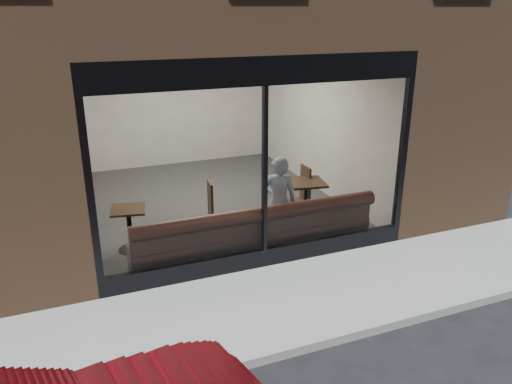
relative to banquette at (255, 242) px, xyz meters
name	(u,v)px	position (x,y,z in m)	size (l,w,h in m)	color
ground	(329,341)	(0.00, -2.45, -0.23)	(120.00, 120.00, 0.00)	black
sidewalk_near	(293,299)	(0.00, -1.45, -0.22)	(40.00, 2.00, 0.01)	gray
kerb_near	(332,340)	(0.00, -2.50, -0.17)	(40.00, 0.10, 0.12)	gray
host_building_pier_left	(7,113)	(-3.75, 5.55, 1.38)	(2.50, 12.00, 3.20)	brown
host_building_pier_right	(306,94)	(3.75, 5.55, 1.38)	(2.50, 12.00, 3.20)	brown
host_building_backfill	(150,86)	(0.00, 8.55, 1.38)	(5.00, 6.00, 3.20)	brown
cafe_floor	(209,202)	(0.00, 2.55, -0.21)	(6.00, 6.00, 0.00)	#2D2D30
cafe_ceiling	(204,43)	(0.00, 2.55, 2.97)	(6.00, 6.00, 0.00)	white
cafe_wall_back	(173,103)	(0.00, 5.54, 1.37)	(5.00, 5.00, 0.00)	beige
cafe_wall_left	(74,139)	(-2.49, 2.55, 1.37)	(6.00, 6.00, 0.00)	beige
cafe_wall_right	(318,118)	(2.49, 2.55, 1.37)	(6.00, 6.00, 0.00)	beige
storefront_kick	(264,257)	(0.00, -0.40, -0.08)	(5.00, 0.10, 0.30)	black
storefront_header	(265,71)	(0.00, -0.40, 2.77)	(5.00, 0.10, 0.40)	black
storefront_mullion	(265,172)	(0.00, -0.40, 1.32)	(0.06, 0.10, 2.50)	black
storefront_glass	(265,172)	(0.00, -0.43, 1.33)	(4.80, 4.80, 0.00)	white
banquette	(255,242)	(0.00, 0.00, 0.00)	(4.00, 0.55, 0.45)	#3E1D16
person	(279,202)	(0.51, 0.20, 0.56)	(0.58, 0.38, 1.58)	#A9BCDD
cafe_table_left	(128,210)	(-1.85, 0.91, 0.52)	(0.54, 0.54, 0.03)	black
cafe_table_right	(306,183)	(1.46, 1.03, 0.52)	(0.66, 0.66, 0.04)	black
cafe_chair_left	(201,220)	(-0.58, 1.17, 0.01)	(0.38, 0.38, 0.04)	black
cafe_chair_right	(296,202)	(1.41, 1.34, 0.01)	(0.38, 0.38, 0.04)	black
wall_poster	(77,141)	(-2.45, 2.29, 1.39)	(0.02, 0.57, 0.76)	white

